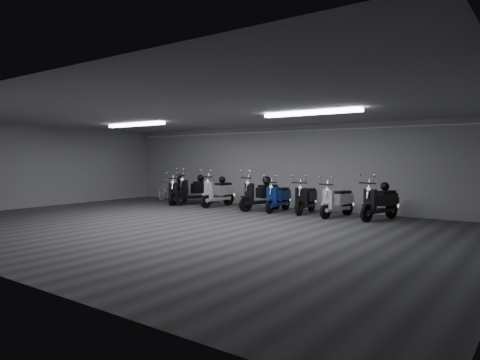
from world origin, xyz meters
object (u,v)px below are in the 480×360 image
Objects in this scene: scooter_1 at (195,186)px; scooter_2 at (218,188)px; helmet_1 at (385,186)px; helmet_0 at (201,178)px; helmet_3 at (267,180)px; scooter_0 at (178,188)px; scooter_5 at (306,194)px; scooter_4 at (278,193)px; helmet_2 at (222,180)px; scooter_6 at (337,196)px; scooter_3 at (261,190)px; bicycle at (168,187)px; scooter_8 at (380,197)px; helmet_4 at (180,180)px.

scooter_1 reaches higher than scooter_2.
scooter_1 is at bearing -179.34° from scooter_2.
scooter_2 reaches higher than helmet_1.
helmet_0 is at bearing 167.39° from scooter_2.
scooter_0 is at bearing -173.50° from helmet_3.
scooter_0 is at bearing 176.86° from scooter_5.
helmet_2 is at bearing 171.20° from scooter_4.
scooter_2 is 1.09× the size of scooter_5.
scooter_6 reaches higher than helmet_1.
scooter_3 is 2.63m from scooter_6.
scooter_2 is 0.37m from helmet_2.
helmet_2 is at bearing 178.01° from helmet_3.
helmet_3 is (1.92, 0.18, 0.31)m from scooter_2.
scooter_1 is 5.57m from scooter_6.
scooter_2 is 4.46m from scooter_6.
helmet_1 is (1.27, 0.33, 0.32)m from scooter_6.
bicycle is at bearing -178.85° from helmet_3.
scooter_8 is 0.37m from helmet_1.
helmet_4 is at bearing -158.54° from scooter_1.
bicycle is (-7.02, 0.13, -0.03)m from scooter_6.
helmet_4 is (-7.51, -0.30, -0.03)m from helmet_1.
scooter_5 is at bearing -176.59° from scooter_6.
scooter_0 is 3.65m from helmet_3.
scooter_3 is 1.12× the size of scooter_4.
helmet_4 is at bearing -168.15° from scooter_6.
helmet_3 is at bearing -13.62° from scooter_0.
scooter_0 reaches higher than helmet_3.
scooter_2 is 1.95m from helmet_3.
scooter_4 is at bearing -175.30° from helmet_1.
scooter_5 is at bearing -68.48° from bicycle.
scooter_4 is 3.22m from scooter_8.
scooter_0 reaches higher than helmet_1.
scooter_0 is at bearing -162.09° from scooter_8.
helmet_3 is at bearing -172.94° from scooter_6.
scooter_8 is (3.83, 0.11, -0.02)m from scooter_3.
scooter_8 is 5.67m from helmet_2.
helmet_2 is 0.83× the size of helmet_3.
scooter_6 is 0.92× the size of bicycle.
helmet_2 is (-1.83, 0.30, 0.27)m from scooter_3.
scooter_8 is 7.23× the size of helmet_1.
scooter_8 is at bearing -2.68° from scooter_4.
scooter_2 is 6.22× the size of helmet_4.
scooter_3 is 1.12× the size of scooter_6.
scooter_5 is 0.94× the size of scooter_8.
helmet_2 is (-5.72, -0.04, 0.02)m from helmet_1.
scooter_2 is 6.26× the size of helmet_3.
bicycle is 6.20× the size of helmet_3.
scooter_1 reaches higher than scooter_3.
scooter_8 is at bearing 16.52° from scooter_6.
scooter_6 is 6.39× the size of helmet_0.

